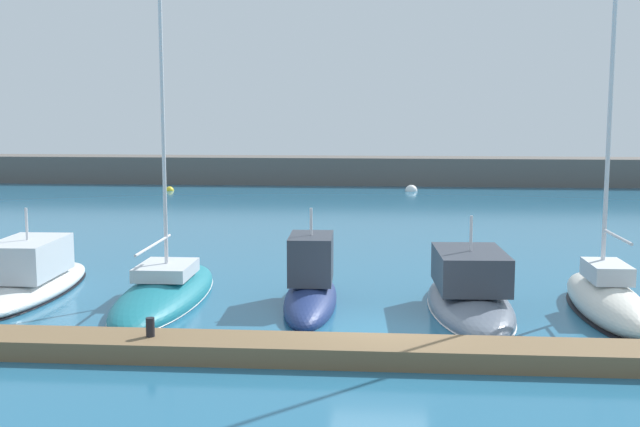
% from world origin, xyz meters
% --- Properties ---
extents(ground_plane, '(120.00, 120.00, 0.00)m').
position_xyz_m(ground_plane, '(0.00, 0.00, 0.00)').
color(ground_plane, '#236084').
extents(dock_pier, '(37.10, 1.43, 0.46)m').
position_xyz_m(dock_pier, '(0.00, -2.04, 0.23)').
color(dock_pier, brown).
rests_on(dock_pier, ground_plane).
extents(breakwater_seawall, '(108.00, 3.58, 2.05)m').
position_xyz_m(breakwater_seawall, '(0.00, 40.59, 1.03)').
color(breakwater_seawall, '#5B5651').
rests_on(breakwater_seawall, ground_plane).
extents(motorboat_white_second, '(2.41, 7.51, 2.88)m').
position_xyz_m(motorboat_white_second, '(-10.76, 3.73, 0.46)').
color(motorboat_white_second, white).
rests_on(motorboat_white_second, ground_plane).
extents(sailboat_teal_third, '(2.37, 8.14, 17.37)m').
position_xyz_m(sailboat_teal_third, '(-6.42, 3.35, 0.21)').
color(sailboat_teal_third, '#19707F').
rests_on(sailboat_teal_third, ground_plane).
extents(motorboat_navy_fourth, '(1.70, 6.08, 3.16)m').
position_xyz_m(motorboat_navy_fourth, '(-2.04, 3.14, 0.49)').
color(motorboat_navy_fourth, navy).
rests_on(motorboat_navy_fourth, ground_plane).
extents(motorboat_slate_fifth, '(2.60, 6.87, 3.06)m').
position_xyz_m(motorboat_slate_fifth, '(2.50, 2.83, 0.41)').
color(motorboat_slate_fifth, slate).
rests_on(motorboat_slate_fifth, ground_plane).
extents(sailboat_ivory_sixth, '(1.71, 6.11, 11.99)m').
position_xyz_m(sailboat_ivory_sixth, '(6.21, 2.55, 0.45)').
color(sailboat_ivory_sixth, silver).
rests_on(sailboat_ivory_sixth, ground_plane).
extents(mooring_buoy_yellow, '(0.60, 0.60, 0.60)m').
position_xyz_m(mooring_buoy_yellow, '(-14.86, 34.43, 0.00)').
color(mooring_buoy_yellow, yellow).
rests_on(mooring_buoy_yellow, ground_plane).
extents(mooring_buoy_white, '(0.85, 0.85, 0.85)m').
position_xyz_m(mooring_buoy_white, '(1.96, 35.61, 0.00)').
color(mooring_buoy_white, white).
rests_on(mooring_buoy_white, ground_plane).
extents(dock_bollard, '(0.20, 0.20, 0.44)m').
position_xyz_m(dock_bollard, '(-5.25, -2.04, 0.68)').
color(dock_bollard, black).
rests_on(dock_bollard, dock_pier).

